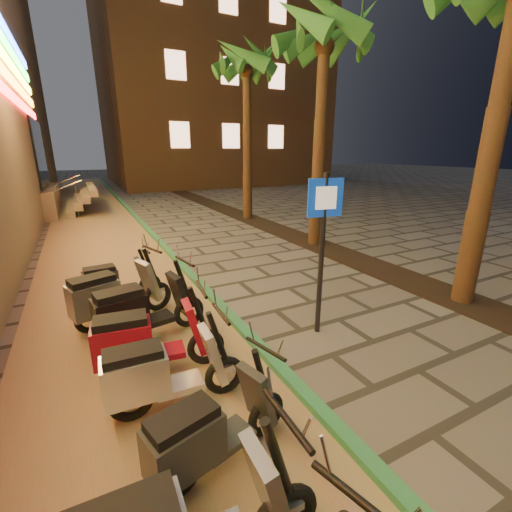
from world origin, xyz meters
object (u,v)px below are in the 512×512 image
scooter_6 (208,434)px  scooter_10 (111,296)px  pedestrian_sign (323,234)px  scooter_7 (159,374)px  scooter_11 (114,282)px  scooter_8 (144,341)px  scooter_9 (139,311)px

scooter_6 → scooter_10: size_ratio=0.87×
scooter_6 → scooter_10: scooter_10 is taller
pedestrian_sign → scooter_7: 3.07m
scooter_11 → scooter_8: bearing=-92.6°
pedestrian_sign → scooter_6: 3.29m
scooter_8 → scooter_9: (0.08, 0.91, 0.02)m
scooter_7 → scooter_10: bearing=99.2°
scooter_7 → scooter_8: 0.76m
scooter_6 → scooter_9: 2.72m
scooter_7 → scooter_9: bearing=91.0°
scooter_10 → scooter_9: bearing=-85.3°
scooter_10 → scooter_11: bearing=65.1°
scooter_11 → scooter_10: bearing=-102.4°
scooter_6 → scooter_9: scooter_9 is taller
scooter_8 → scooter_10: scooter_10 is taller
pedestrian_sign → scooter_10: bearing=159.3°
scooter_9 → scooter_6: bearing=-97.2°
scooter_6 → scooter_7: size_ratio=0.95×
scooter_6 → scooter_8: size_ratio=0.90×
scooter_7 → scooter_10: 2.48m
pedestrian_sign → scooter_7: pedestrian_sign is taller
scooter_7 → scooter_8: bearing=94.8°
scooter_9 → scooter_11: scooter_9 is taller
scooter_8 → scooter_11: (-0.13, 2.68, -0.07)m
pedestrian_sign → scooter_9: size_ratio=1.47×
pedestrian_sign → scooter_9: 3.10m
scooter_7 → scooter_11: size_ratio=1.11×
scooter_11 → scooter_6: bearing=-90.7°
scooter_9 → scooter_10: (-0.33, 0.79, 0.01)m
scooter_6 → scooter_11: size_ratio=1.05×
pedestrian_sign → scooter_11: size_ratio=1.77×
scooter_8 → scooter_10: (-0.25, 1.70, 0.03)m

